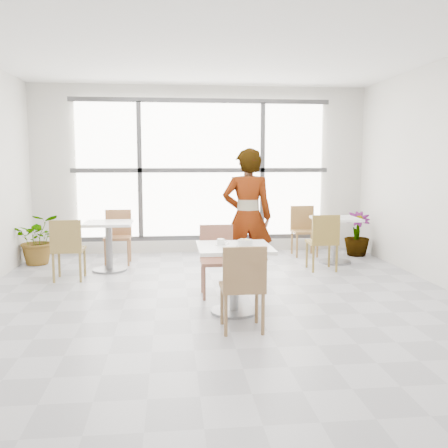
{
  "coord_description": "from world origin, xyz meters",
  "views": [
    {
      "loc": [
        -0.57,
        -5.57,
        1.68
      ],
      "look_at": [
        0.0,
        -0.3,
        1.0
      ],
      "focal_mm": 40.02,
      "sensor_mm": 36.0,
      "label": 1
    }
  ],
  "objects": [
    {
      "name": "plant_left",
      "position": [
        -2.7,
        2.69,
        0.41
      ],
      "size": [
        0.86,
        0.78,
        0.82
      ],
      "primitive_type": "imported",
      "rotation": [
        0.0,
        0.0,
        0.21
      ],
      "color": "#4F7340",
      "rests_on": "ground"
    },
    {
      "name": "chair_far",
      "position": [
        0.0,
        0.54,
        0.5
      ],
      "size": [
        0.42,
        0.42,
        0.87
      ],
      "color": "#9B624C",
      "rests_on": "ground"
    },
    {
      "name": "wall_front",
      "position": [
        0.0,
        -3.5,
        1.5
      ],
      "size": [
        6.0,
        0.0,
        6.0
      ],
      "primitive_type": "plane",
      "rotation": [
        -1.57,
        0.0,
        0.0
      ],
      "color": "silver",
      "rests_on": "ground"
    },
    {
      "name": "oatmeal_bowl",
      "position": [
        0.23,
        -0.34,
        0.79
      ],
      "size": [
        0.21,
        0.21,
        0.09
      ],
      "color": "silver",
      "rests_on": "main_table"
    },
    {
      "name": "ceiling",
      "position": [
        0.0,
        0.0,
        3.0
      ],
      "size": [
        7.0,
        7.0,
        0.0
      ],
      "primitive_type": "plane",
      "rotation": [
        3.14,
        0.0,
        0.0
      ],
      "color": "white",
      "rests_on": "ground"
    },
    {
      "name": "main_table",
      "position": [
        0.12,
        -0.24,
        0.52
      ],
      "size": [
        0.8,
        0.8,
        0.75
      ],
      "color": "white",
      "rests_on": "ground"
    },
    {
      "name": "bg_table_left",
      "position": [
        -1.51,
        2.06,
        0.49
      ],
      "size": [
        0.7,
        0.7,
        0.75
      ],
      "color": "silver",
      "rests_on": "ground"
    },
    {
      "name": "window",
      "position": [
        0.0,
        3.44,
        1.5
      ],
      "size": [
        4.6,
        0.07,
        2.52
      ],
      "color": "white",
      "rests_on": "ground"
    },
    {
      "name": "plant_right",
      "position": [
        2.7,
        2.84,
        0.39
      ],
      "size": [
        0.53,
        0.53,
        0.77
      ],
      "primitive_type": "imported",
      "rotation": [
        0.0,
        0.0,
        -0.27
      ],
      "color": "#4C814A",
      "rests_on": "ground"
    },
    {
      "name": "bg_chair_right_near",
      "position": [
        1.73,
        1.69,
        0.5
      ],
      "size": [
        0.42,
        0.42,
        0.87
      ],
      "rotation": [
        0.0,
        0.0,
        3.14
      ],
      "color": "olive",
      "rests_on": "ground"
    },
    {
      "name": "bg_table_right",
      "position": [
        2.12,
        2.27,
        0.49
      ],
      "size": [
        0.7,
        0.7,
        0.75
      ],
      "color": "white",
      "rests_on": "ground"
    },
    {
      "name": "floor",
      "position": [
        0.0,
        0.0,
        0.0
      ],
      "size": [
        7.0,
        7.0,
        0.0
      ],
      "primitive_type": "plane",
      "color": "#9E9EA5",
      "rests_on": "ground"
    },
    {
      "name": "wall_back",
      "position": [
        0.0,
        3.5,
        1.5
      ],
      "size": [
        6.0,
        0.0,
        6.0
      ],
      "primitive_type": "plane",
      "rotation": [
        1.57,
        0.0,
        0.0
      ],
      "color": "silver",
      "rests_on": "ground"
    },
    {
      "name": "bg_chair_left_far",
      "position": [
        -1.43,
        2.64,
        0.5
      ],
      "size": [
        0.42,
        0.42,
        0.87
      ],
      "color": "#A46D44",
      "rests_on": "ground"
    },
    {
      "name": "bg_chair_right_far",
      "position": [
        1.78,
        3.01,
        0.5
      ],
      "size": [
        0.42,
        0.42,
        0.87
      ],
      "color": "olive",
      "rests_on": "ground"
    },
    {
      "name": "chair_near",
      "position": [
        0.12,
        -0.88,
        0.5
      ],
      "size": [
        0.42,
        0.42,
        0.87
      ],
      "rotation": [
        0.0,
        0.0,
        3.14
      ],
      "color": "olive",
      "rests_on": "ground"
    },
    {
      "name": "coffee_cup",
      "position": [
        -0.02,
        -0.17,
        0.78
      ],
      "size": [
        0.16,
        0.13,
        0.07
      ],
      "color": "white",
      "rests_on": "main_table"
    },
    {
      "name": "person",
      "position": [
        0.46,
        1.0,
        0.92
      ],
      "size": [
        0.71,
        0.5,
        1.84
      ],
      "primitive_type": "imported",
      "rotation": [
        0.0,
        0.0,
        3.05
      ],
      "color": "black",
      "rests_on": "ground"
    },
    {
      "name": "bg_chair_left_near",
      "position": [
        -2.0,
        1.46,
        0.5
      ],
      "size": [
        0.42,
        0.42,
        0.87
      ],
      "rotation": [
        0.0,
        0.0,
        3.14
      ],
      "color": "olive",
      "rests_on": "ground"
    }
  ]
}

